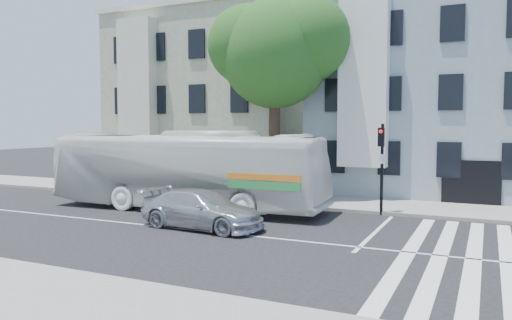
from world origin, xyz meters
The scene contains 9 objects.
ground centered at (0.00, 0.00, 0.00)m, with size 120.00×120.00×0.00m, color black.
sidewalk_far centered at (0.00, 8.00, 0.07)m, with size 80.00×4.00×0.15m, color gray.
building_left centered at (-7.00, 15.00, 5.50)m, with size 12.00×10.00×11.00m, color gray.
building_right centered at (7.00, 15.00, 5.50)m, with size 12.00×10.00×11.00m, color #8792A1.
street_tree centered at (0.06, 8.74, 7.83)m, with size 7.30×5.90×11.10m.
bus centered at (-2.34, 3.71, 1.80)m, with size 12.95×3.03×3.61m, color white.
sedan centered at (0.45, 0.44, 0.71)m, with size 4.91×2.00×1.43m, color silver.
hedge centered at (-5.36, 6.30, 0.50)m, with size 8.50×0.84×0.70m, color #2F571C, non-canonical shape.
traffic_signal centered at (6.00, 5.94, 2.52)m, with size 0.41×0.52×3.91m.
Camera 1 is at (10.10, -15.40, 3.85)m, focal length 35.00 mm.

